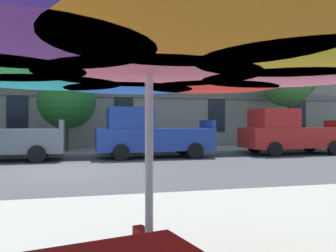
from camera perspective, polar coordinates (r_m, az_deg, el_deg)
ground_plane at (r=11.60m, az=-16.14°, el=-7.14°), size 120.00×120.00×0.00m
sidewalk_far at (r=18.35m, az=-15.35°, el=-4.11°), size 56.00×3.60×0.12m
apartment_building at (r=27.25m, az=-14.99°, el=14.25°), size 46.15×12.08×16.00m
pickup_blue at (r=15.48m, az=-3.06°, el=-1.37°), size 5.10×2.12×2.20m
pickup_red at (r=18.13m, az=19.05°, el=-1.11°), size 5.10×2.12×2.20m
street_tree_middle at (r=18.30m, az=-15.94°, el=4.36°), size 2.89×2.89×4.11m
street_tree_right at (r=21.93m, az=19.25°, el=6.95°), size 3.30×2.93×5.39m
patio_umbrella at (r=2.61m, az=-3.10°, el=14.33°), size 3.46×3.46×2.52m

